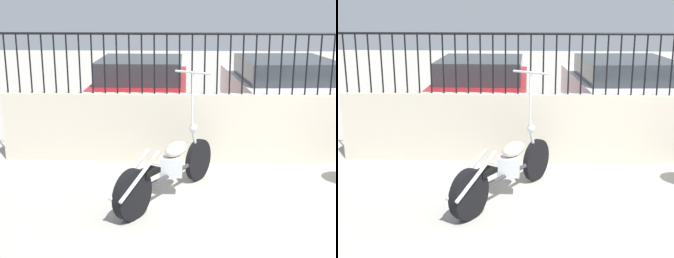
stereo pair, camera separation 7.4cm
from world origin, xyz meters
TOP-DOWN VIEW (x-y plane):
  - low_wall at (0.00, 2.37)m, footprint 9.69×0.18m
  - fence_railing at (0.00, 2.37)m, footprint 9.69×0.04m
  - motorcycle_dark_grey at (-2.29, 0.84)m, footprint 1.19×1.83m
  - car_red at (-2.98, 5.23)m, footprint 1.87×4.02m
  - car_white at (-0.11, 4.90)m, footprint 2.18×4.43m

SIDE VIEW (x-z plane):
  - motorcycle_dark_grey at x=-2.29m, z-range -0.39..1.14m
  - low_wall at x=0.00m, z-range 0.00..1.05m
  - car_red at x=-2.98m, z-range 0.01..1.28m
  - car_white at x=-0.11m, z-range 0.02..1.34m
  - fence_railing at x=0.00m, z-range 1.18..2.09m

